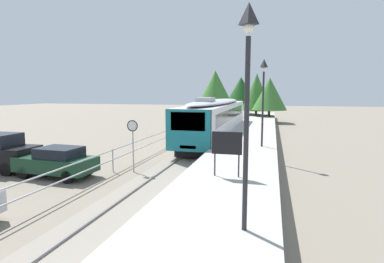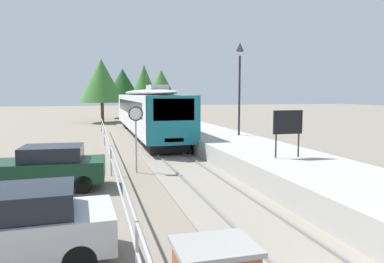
% 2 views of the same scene
% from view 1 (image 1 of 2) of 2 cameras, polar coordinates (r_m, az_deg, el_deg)
% --- Properties ---
extents(ground_plane, '(160.00, 160.00, 0.00)m').
position_cam_1_polar(ground_plane, '(26.18, -3.11, -2.15)').
color(ground_plane, slate).
extents(track_rails, '(3.20, 60.00, 0.14)m').
position_cam_1_polar(track_rails, '(25.43, 3.35, -2.35)').
color(track_rails, gray).
rests_on(track_rails, ground).
extents(commuter_train, '(2.82, 20.03, 3.74)m').
position_cam_1_polar(commuter_train, '(28.12, 4.58, 2.89)').
color(commuter_train, silver).
rests_on(commuter_train, track_rails).
extents(station_platform, '(3.90, 60.00, 0.90)m').
position_cam_1_polar(station_platform, '(24.94, 10.70, -1.68)').
color(station_platform, '#A8A59E').
rests_on(station_platform, ground).
extents(platform_lamp_near_end, '(0.34, 0.34, 5.35)m').
position_cam_1_polar(platform_lamp_near_end, '(7.34, 10.19, 10.12)').
color(platform_lamp_near_end, '#232328').
rests_on(platform_lamp_near_end, station_platform).
extents(platform_lamp_mid_platform, '(0.34, 0.34, 5.35)m').
position_cam_1_polar(platform_lamp_mid_platform, '(19.52, 13.02, 8.13)').
color(platform_lamp_mid_platform, '#232328').
rests_on(platform_lamp_mid_platform, station_platform).
extents(platform_notice_board, '(1.20, 0.08, 1.80)m').
position_cam_1_polar(platform_notice_board, '(12.33, 6.45, -2.42)').
color(platform_notice_board, '#232328').
rests_on(platform_notice_board, station_platform).
extents(speed_limit_sign, '(0.61, 0.10, 2.81)m').
position_cam_1_polar(speed_limit_sign, '(16.64, -10.88, -0.24)').
color(speed_limit_sign, '#9EA0A5').
rests_on(speed_limit_sign, ground).
extents(carpark_fence, '(0.06, 36.06, 1.25)m').
position_cam_1_polar(carpark_fence, '(17.06, -14.40, -4.29)').
color(carpark_fence, '#9EA0A5').
rests_on(carpark_fence, ground).
extents(parked_hatchback_dark_green, '(4.09, 1.98, 1.53)m').
position_cam_1_polar(parked_hatchback_dark_green, '(17.03, -23.65, -5.10)').
color(parked_hatchback_dark_green, '#143823').
rests_on(parked_hatchback_dark_green, ground).
extents(tree_behind_carpark, '(4.43, 4.43, 7.09)m').
position_cam_1_polar(tree_behind_carpark, '(47.21, 11.81, 7.15)').
color(tree_behind_carpark, brown).
rests_on(tree_behind_carpark, ground).
extents(tree_behind_station_far, '(4.87, 4.87, 6.32)m').
position_cam_1_polar(tree_behind_station_far, '(45.24, 14.09, 6.72)').
color(tree_behind_station_far, brown).
rests_on(tree_behind_station_far, ground).
extents(tree_distant_left, '(5.19, 5.19, 6.69)m').
position_cam_1_polar(tree_distant_left, '(49.80, 9.00, 7.32)').
color(tree_distant_left, brown).
rests_on(tree_distant_left, ground).
extents(tree_distant_centre, '(5.12, 5.12, 7.29)m').
position_cam_1_polar(tree_distant_centre, '(43.61, 4.31, 7.90)').
color(tree_distant_centre, brown).
rests_on(tree_distant_centre, ground).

